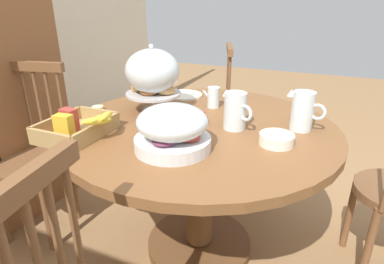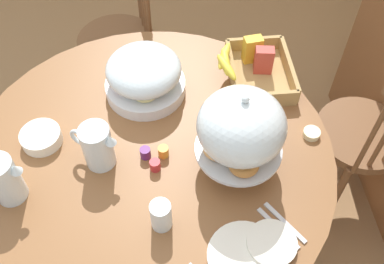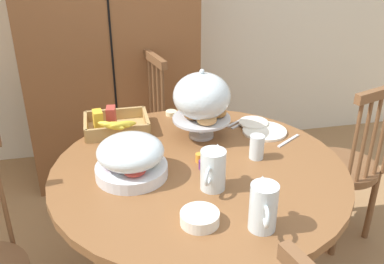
% 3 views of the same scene
% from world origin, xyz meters
% --- Properties ---
extents(dining_table, '(1.27, 1.27, 0.74)m').
position_xyz_m(dining_table, '(0.10, 0.17, 0.54)').
color(dining_table, brown).
rests_on(dining_table, ground_plane).
extents(windsor_chair_facing_door, '(0.43, 0.43, 0.97)m').
position_xyz_m(windsor_chair_facing_door, '(1.00, 0.45, 0.45)').
color(windsor_chair_facing_door, brown).
rests_on(windsor_chair_facing_door, ground_plane).
extents(windsor_chair_far_side, '(0.42, 0.42, 0.97)m').
position_xyz_m(windsor_chair_far_side, '(-0.09, 1.08, 0.45)').
color(windsor_chair_far_side, brown).
rests_on(windsor_chair_far_side, ground_plane).
extents(pastry_stand_with_dome, '(0.28, 0.28, 0.34)m').
position_xyz_m(pastry_stand_with_dome, '(0.18, 0.46, 0.94)').
color(pastry_stand_with_dome, silver).
rests_on(pastry_stand_with_dome, dining_table).
extents(fruit_platter_covered, '(0.30, 0.30, 0.18)m').
position_xyz_m(fruit_platter_covered, '(-0.18, 0.17, 0.83)').
color(fruit_platter_covered, silver).
rests_on(fruit_platter_covered, dining_table).
extents(orange_juice_pitcher, '(0.10, 0.18, 0.18)m').
position_xyz_m(orange_juice_pitcher, '(0.22, -0.27, 0.82)').
color(orange_juice_pitcher, silver).
rests_on(orange_juice_pitcher, dining_table).
extents(milk_pitcher, '(0.11, 0.17, 0.17)m').
position_xyz_m(milk_pitcher, '(0.12, 0.01, 0.82)').
color(milk_pitcher, silver).
rests_on(milk_pitcher, dining_table).
extents(cereal_basket, '(0.32, 0.30, 0.12)m').
position_xyz_m(cereal_basket, '(-0.23, 0.59, 0.78)').
color(cereal_basket, tan).
rests_on(cereal_basket, dining_table).
extents(china_plate_large, '(0.22, 0.22, 0.01)m').
position_xyz_m(china_plate_large, '(0.50, 0.43, 0.75)').
color(china_plate_large, white).
rests_on(china_plate_large, dining_table).
extents(china_plate_small, '(0.15, 0.15, 0.01)m').
position_xyz_m(china_plate_small, '(0.47, 0.52, 0.76)').
color(china_plate_small, white).
rests_on(china_plate_small, china_plate_large).
extents(cereal_bowl, '(0.14, 0.14, 0.04)m').
position_xyz_m(cereal_bowl, '(0.02, -0.20, 0.76)').
color(cereal_bowl, white).
rests_on(cereal_bowl, dining_table).
extents(drinking_glass, '(0.06, 0.06, 0.11)m').
position_xyz_m(drinking_glass, '(0.37, 0.20, 0.80)').
color(drinking_glass, silver).
rests_on(drinking_glass, dining_table).
extents(butter_dish, '(0.06, 0.06, 0.02)m').
position_xyz_m(butter_dish, '(0.08, 0.74, 0.75)').
color(butter_dish, beige).
rests_on(butter_dish, dining_table).
extents(jam_jar_strawberry, '(0.04, 0.04, 0.04)m').
position_xyz_m(jam_jar_strawberry, '(0.17, 0.19, 0.76)').
color(jam_jar_strawberry, '#B7282D').
rests_on(jam_jar_strawberry, dining_table).
extents(jam_jar_apricot, '(0.04, 0.04, 0.04)m').
position_xyz_m(jam_jar_apricot, '(0.12, 0.22, 0.76)').
color(jam_jar_apricot, orange).
rests_on(jam_jar_apricot, dining_table).
extents(jam_jar_grape, '(0.04, 0.04, 0.04)m').
position_xyz_m(jam_jar_grape, '(0.12, 0.16, 0.76)').
color(jam_jar_grape, '#5B2366').
rests_on(jam_jar_grape, dining_table).
extents(table_knife, '(0.15, 0.11, 0.01)m').
position_xyz_m(table_knife, '(0.42, 0.55, 0.74)').
color(table_knife, silver).
rests_on(table_knife, dining_table).
extents(dinner_fork, '(0.15, 0.11, 0.01)m').
position_xyz_m(dinner_fork, '(0.41, 0.57, 0.74)').
color(dinner_fork, silver).
rests_on(dinner_fork, dining_table).
extents(soup_spoon, '(0.15, 0.11, 0.01)m').
position_xyz_m(soup_spoon, '(0.58, 0.32, 0.74)').
color(soup_spoon, silver).
rests_on(soup_spoon, dining_table).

